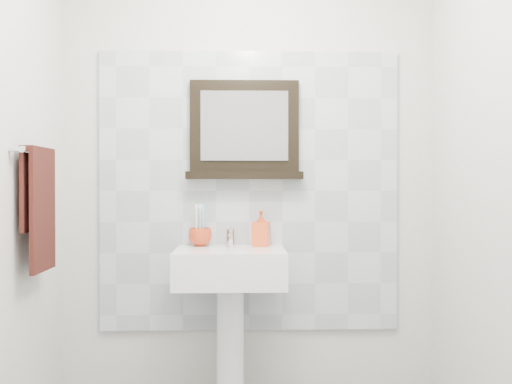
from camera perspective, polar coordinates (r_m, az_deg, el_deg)
back_wall at (r=3.23m, az=-0.65°, el=1.89°), size 2.00×0.01×2.50m
front_wall at (r=1.04m, az=1.36°, el=4.47°), size 2.00×0.01×2.50m
splashback at (r=3.22m, az=-0.65°, el=0.11°), size 1.60×0.02×1.50m
pedestal_sink at (r=3.05m, az=-2.48°, el=-8.87°), size 0.55×0.44×0.96m
toothbrush_cup at (r=3.17m, az=-5.35°, el=-4.29°), size 0.13×0.13×0.10m
toothbrushes at (r=3.16m, az=-5.36°, el=-2.93°), size 0.05×0.04×0.21m
soap_dispenser at (r=3.15m, az=0.50°, el=-3.47°), size 0.10×0.11×0.19m
framed_mirror at (r=3.20m, az=-1.11°, el=5.68°), size 0.62×0.11×0.53m
towel_bar at (r=2.82m, az=-20.11°, el=3.62°), size 0.07×0.40×0.03m
hand_towel at (r=2.82m, az=-19.96°, el=-0.65°), size 0.06×0.30×0.55m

